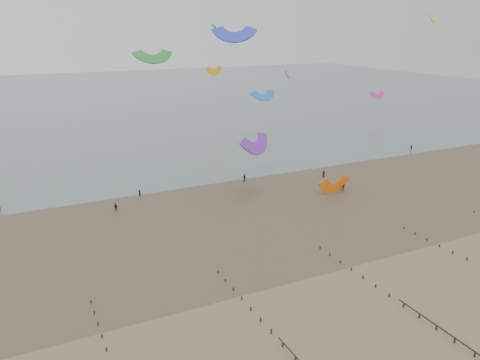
% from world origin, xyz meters
% --- Properties ---
extents(ground, '(500.00, 500.00, 0.00)m').
position_xyz_m(ground, '(0.00, 0.00, 0.00)').
color(ground, brown).
rests_on(ground, ground).
extents(sea_and_shore, '(500.00, 665.00, 0.03)m').
position_xyz_m(sea_and_shore, '(-4.08, 34.40, 0.01)').
color(sea_and_shore, '#475654').
rests_on(sea_and_shore, ground).
extents(kitesurfer_lead, '(0.66, 0.58, 1.52)m').
position_xyz_m(kitesurfer_lead, '(-16.10, 49.21, 0.76)').
color(kitesurfer_lead, black).
rests_on(kitesurfer_lead, ground).
extents(kitesurfers, '(108.12, 21.04, 1.85)m').
position_xyz_m(kitesurfers, '(15.94, 44.74, 0.84)').
color(kitesurfers, black).
rests_on(kitesurfers, ground).
extents(grounded_kite, '(7.58, 6.16, 3.90)m').
position_xyz_m(grounded_kite, '(22.48, 33.18, 0.00)').
color(grounded_kite, orange).
rests_on(grounded_kite, ground).
extents(kites_airborne, '(225.18, 112.91, 45.46)m').
position_xyz_m(kites_airborne, '(-14.71, 85.79, 20.22)').
color(kites_airborne, '#1F8127').
rests_on(kites_airborne, ground).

